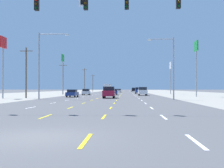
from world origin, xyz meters
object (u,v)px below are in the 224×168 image
box_truck_inner_left_farthest (108,88)px  pole_sign_right_row_2 (170,70)px  pole_sign_left_row_1 (3,51)px  pole_sign_left_row_2 (63,64)px  hatchback_center_turn_far (114,92)px  suv_far_right_distant_b (134,90)px  suv_center_turn_nearest (109,92)px  sedan_far_left_near (72,93)px  streetlight_right_row_0 (171,63)px  sedan_center_turn_distant_a (119,91)px  streetlight_left_row_0 (42,60)px  suv_far_right_farther (138,90)px  pole_sign_right_row_1 (196,53)px  hatchback_far_left_midfar (86,92)px  suv_far_right_mid (143,91)px

box_truck_inner_left_farthest → pole_sign_right_row_2: size_ratio=0.75×
pole_sign_left_row_1 → pole_sign_left_row_2: size_ratio=0.95×
pole_sign_left_row_2 → hatchback_center_turn_far: bearing=-17.0°
suv_far_right_distant_b → pole_sign_right_row_2: (9.50, -48.97, 6.21)m
suv_center_turn_nearest → box_truck_inner_left_farthest: size_ratio=0.68×
sedan_far_left_near → streetlight_right_row_0: 21.00m
sedan_center_turn_distant_a → pole_sign_left_row_2: pole_sign_left_row_2 is taller
box_truck_inner_left_farthest → sedan_center_turn_distant_a: (3.80, 13.65, -1.08)m
streetlight_left_row_0 → sedan_far_left_near: bearing=78.0°
suv_center_turn_nearest → pole_sign_left_row_2: (-14.19, 26.91, 7.34)m
hatchback_center_turn_far → pole_sign_left_row_1: bearing=-124.7°
hatchback_center_turn_far → streetlight_left_row_0: streetlight_left_row_0 is taller
pole_sign_left_row_1 → pole_sign_right_row_2: 50.90m
pole_sign_right_row_2 → pole_sign_left_row_1: bearing=-131.5°
hatchback_center_turn_far → suv_far_right_farther: suv_far_right_farther is taller
suv_center_turn_nearest → streetlight_right_row_0: 12.20m
pole_sign_left_row_1 → pole_sign_right_row_2: bearing=48.5°
sedan_center_turn_distant_a → pole_sign_right_row_1: 61.29m
suv_far_right_distant_b → pole_sign_left_row_1: pole_sign_left_row_1 is taller
hatchback_far_left_midfar → streetlight_right_row_0: size_ratio=0.42×
suv_far_right_mid → streetlight_left_row_0: (-16.64, -23.94, 4.91)m
sedan_far_left_near → suv_far_right_distant_b: 80.49m
hatchback_center_turn_far → sedan_center_turn_distant_a: size_ratio=0.87×
suv_far_right_mid → suv_far_right_farther: (0.00, 21.53, 0.00)m
hatchback_center_turn_far → streetlight_right_row_0: streetlight_right_row_0 is taller
pole_sign_left_row_2 → sedan_far_left_near: bearing=-72.6°
streetlight_left_row_0 → sedan_center_turn_distant_a: bearing=82.3°
box_truck_inner_left_farthest → streetlight_left_row_0: (-6.09, -59.85, 4.10)m
pole_sign_right_row_2 → streetlight_right_row_0: 42.30m
sedan_far_left_near → suv_far_right_farther: bearing=67.3°
suv_far_right_farther → streetlight_right_row_0: (2.77, -45.47, 4.37)m
suv_far_right_distant_b → pole_sign_left_row_2: (-20.86, -57.63, 7.34)m
hatchback_center_turn_far → suv_center_turn_nearest: bearing=-89.7°
pole_sign_left_row_2 → streetlight_right_row_0: pole_sign_left_row_2 is taller
suv_far_right_distant_b → suv_far_right_mid: bearing=-89.9°
streetlight_left_row_0 → suv_far_right_mid: bearing=55.2°
streetlight_right_row_0 → hatchback_center_turn_far: bearing=108.6°
hatchback_center_turn_far → box_truck_inner_left_farthest: bearing=96.6°
sedan_center_turn_distant_a → pole_sign_right_row_1: bearing=-73.7°
pole_sign_right_row_1 → streetlight_right_row_0: pole_sign_right_row_1 is taller
suv_center_turn_nearest → suv_far_right_farther: size_ratio=1.00×
sedan_far_left_near → hatchback_far_left_midfar: bearing=89.0°
suv_far_right_farther → box_truck_inner_left_farthest: size_ratio=0.68×
pole_sign_left_row_1 → sedan_center_turn_distant_a: bearing=75.9°
hatchback_far_left_midfar → pole_sign_left_row_1: pole_sign_left_row_1 is taller
suv_far_right_farther → pole_sign_left_row_2: (-21.00, -12.39, 7.34)m
suv_far_right_farther → sedan_center_turn_distant_a: suv_far_right_farther is taller
sedan_far_left_near → suv_far_right_farther: suv_far_right_farther is taller
pole_sign_right_row_1 → sedan_center_turn_distant_a: bearing=106.3°
sedan_center_turn_distant_a → suv_far_right_distant_b: (6.60, 17.21, 0.27)m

